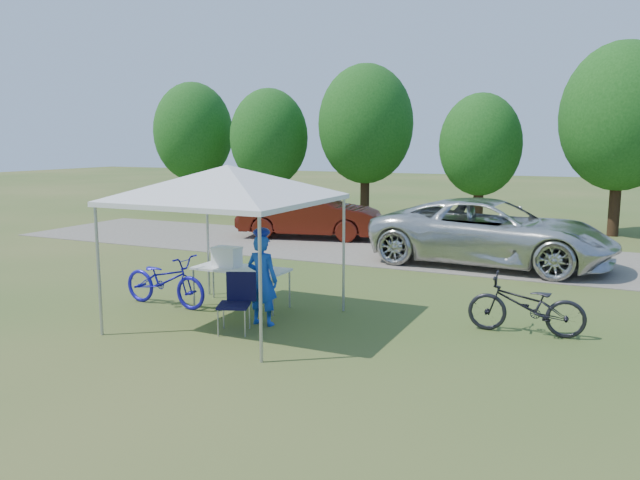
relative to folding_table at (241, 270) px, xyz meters
The scene contains 13 objects.
ground 1.26m from the folding_table, 68.43° to the right, with size 100.00×100.00×0.00m, color #2D5119.
gravel_strip 7.07m from the folding_table, 86.88° to the left, with size 24.00×5.00×0.02m, color gray.
canopy 2.21m from the folding_table, 68.43° to the right, with size 4.53×4.53×3.00m.
treeline 13.38m from the folding_table, 89.61° to the left, with size 24.89×4.28×6.30m.
folding_table is the anchor object (origin of this frame).
folding_chair 1.54m from the folding_table, 60.11° to the right, with size 0.64×0.68×0.97m.
cooler 0.39m from the folding_table, behind, with size 0.52×0.36×0.38m.
ice_cream_cup 0.57m from the folding_table, ahead, with size 0.08×0.08×0.06m, color yellow.
cyclist 1.29m from the folding_table, 41.48° to the right, with size 0.57×0.38×1.57m, color blue.
bike_blue 1.48m from the folding_table, 157.56° to the right, with size 0.66×1.90×1.00m, color #1913AB.
bike_dark 5.15m from the folding_table, ahead, with size 0.64×1.85×0.97m, color black.
minivan 7.07m from the folding_table, 59.48° to the left, with size 2.76×5.98×1.66m, color silver.
sedan 8.52m from the folding_table, 107.10° to the left, with size 1.61×4.60×1.52m, color #50160D.
Camera 1 is at (5.87, -8.86, 3.13)m, focal length 35.00 mm.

